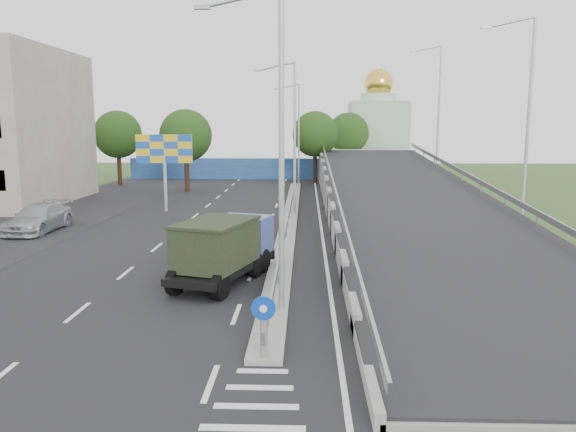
{
  "coord_description": "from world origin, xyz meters",
  "views": [
    {
      "loc": [
        1.08,
        -11.64,
        6.21
      ],
      "look_at": [
        0.28,
        12.83,
        2.2
      ],
      "focal_mm": 35.0,
      "sensor_mm": 36.0,
      "label": 1
    }
  ],
  "objects_px": {
    "lamp_post_near": "(275,137)",
    "lamp_post_mid": "(292,130)",
    "billboard": "(164,153)",
    "parked_car_d": "(39,218)",
    "church": "(377,132)",
    "sign_bollard": "(264,327)",
    "lamp_post_far": "(297,128)",
    "dump_truck": "(225,246)"
  },
  "relations": [
    {
      "from": "lamp_post_near",
      "to": "lamp_post_far",
      "type": "xyz_separation_m",
      "value": [
        0.0,
        40.0,
        0.0
      ]
    },
    {
      "from": "parked_car_d",
      "to": "billboard",
      "type": "bearing_deg",
      "value": 55.78
    },
    {
      "from": "church",
      "to": "parked_car_d",
      "type": "relative_size",
      "value": 2.5
    },
    {
      "from": "sign_bollard",
      "to": "lamp_post_near",
      "type": "xyz_separation_m",
      "value": [
        0.11,
        3.83,
        4.77
      ]
    },
    {
      "from": "lamp_post_far",
      "to": "parked_car_d",
      "type": "xyz_separation_m",
      "value": [
        -14.66,
        -25.83,
        -5.01
      ]
    },
    {
      "from": "lamp_post_far",
      "to": "billboard",
      "type": "relative_size",
      "value": 1.83
    },
    {
      "from": "church",
      "to": "billboard",
      "type": "height_order",
      "value": "church"
    },
    {
      "from": "lamp_post_far",
      "to": "lamp_post_near",
      "type": "bearing_deg",
      "value": -90.0
    },
    {
      "from": "lamp_post_mid",
      "to": "billboard",
      "type": "height_order",
      "value": "lamp_post_mid"
    },
    {
      "from": "dump_truck",
      "to": "billboard",
      "type": "bearing_deg",
      "value": 128.44
    },
    {
      "from": "lamp_post_near",
      "to": "lamp_post_mid",
      "type": "xyz_separation_m",
      "value": [
        0.0,
        20.0,
        0.0
      ]
    },
    {
      "from": "sign_bollard",
      "to": "billboard",
      "type": "relative_size",
      "value": 0.3
    },
    {
      "from": "sign_bollard",
      "to": "lamp_post_near",
      "type": "bearing_deg",
      "value": 88.36
    },
    {
      "from": "lamp_post_near",
      "to": "church",
      "type": "height_order",
      "value": "church"
    },
    {
      "from": "lamp_post_far",
      "to": "church",
      "type": "xyz_separation_m",
      "value": [
        9.89,
        14.0,
        -0.5
      ]
    },
    {
      "from": "lamp_post_mid",
      "to": "billboard",
      "type": "bearing_deg",
      "value": 167.62
    },
    {
      "from": "sign_bollard",
      "to": "lamp_post_mid",
      "type": "xyz_separation_m",
      "value": [
        0.11,
        23.83,
        4.77
      ]
    },
    {
      "from": "billboard",
      "to": "parked_car_d",
      "type": "xyz_separation_m",
      "value": [
        -5.56,
        -7.83,
        -3.39
      ]
    },
    {
      "from": "lamp_post_mid",
      "to": "billboard",
      "type": "xyz_separation_m",
      "value": [
        -9.11,
        2.0,
        -1.62
      ]
    },
    {
      "from": "lamp_post_near",
      "to": "dump_truck",
      "type": "bearing_deg",
      "value": 119.38
    },
    {
      "from": "lamp_post_near",
      "to": "lamp_post_far",
      "type": "height_order",
      "value": "same"
    },
    {
      "from": "lamp_post_mid",
      "to": "lamp_post_far",
      "type": "height_order",
      "value": "same"
    },
    {
      "from": "sign_bollard",
      "to": "church",
      "type": "bearing_deg",
      "value": 80.19
    },
    {
      "from": "billboard",
      "to": "parked_car_d",
      "type": "relative_size",
      "value": 1.0
    },
    {
      "from": "lamp_post_far",
      "to": "sign_bollard",
      "type": "bearing_deg",
      "value": -90.14
    },
    {
      "from": "lamp_post_near",
      "to": "parked_car_d",
      "type": "xyz_separation_m",
      "value": [
        -14.66,
        14.17,
        -5.01
      ]
    },
    {
      "from": "lamp_post_near",
      "to": "church",
      "type": "relative_size",
      "value": 0.73
    },
    {
      "from": "sign_bollard",
      "to": "parked_car_d",
      "type": "relative_size",
      "value": 0.3
    },
    {
      "from": "sign_bollard",
      "to": "billboard",
      "type": "height_order",
      "value": "billboard"
    },
    {
      "from": "church",
      "to": "sign_bollard",
      "type": "bearing_deg",
      "value": -99.81
    },
    {
      "from": "lamp_post_mid",
      "to": "dump_truck",
      "type": "distance_m",
      "value": 16.73
    },
    {
      "from": "lamp_post_near",
      "to": "billboard",
      "type": "height_order",
      "value": "lamp_post_near"
    },
    {
      "from": "lamp_post_far",
      "to": "church",
      "type": "bearing_deg",
      "value": 54.76
    },
    {
      "from": "lamp_post_near",
      "to": "lamp_post_far",
      "type": "bearing_deg",
      "value": 90.0
    },
    {
      "from": "sign_bollard",
      "to": "lamp_post_far",
      "type": "height_order",
      "value": "lamp_post_far"
    },
    {
      "from": "lamp_post_far",
      "to": "church",
      "type": "height_order",
      "value": "church"
    },
    {
      "from": "billboard",
      "to": "dump_truck",
      "type": "height_order",
      "value": "billboard"
    },
    {
      "from": "sign_bollard",
      "to": "lamp_post_far",
      "type": "xyz_separation_m",
      "value": [
        0.11,
        43.83,
        4.77
      ]
    },
    {
      "from": "lamp_post_near",
      "to": "dump_truck",
      "type": "xyz_separation_m",
      "value": [
        -2.26,
        4.01,
        -4.38
      ]
    },
    {
      "from": "lamp_post_far",
      "to": "billboard",
      "type": "height_order",
      "value": "lamp_post_far"
    },
    {
      "from": "lamp_post_far",
      "to": "billboard",
      "type": "distance_m",
      "value": 20.24
    },
    {
      "from": "church",
      "to": "lamp_post_mid",
      "type": "bearing_deg",
      "value": -106.22
    }
  ]
}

